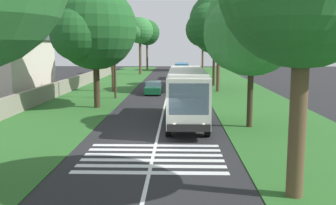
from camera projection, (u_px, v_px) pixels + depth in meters
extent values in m
plane|color=#262628|center=(156.00, 141.00, 21.71)|extent=(160.00, 160.00, 0.00)
cube|color=#2D6628|center=(80.00, 102.00, 36.76)|extent=(120.00, 8.00, 0.04)
cube|color=#2D6628|center=(252.00, 103.00, 36.32)|extent=(120.00, 8.00, 0.04)
cube|color=silver|center=(165.00, 102.00, 36.55)|extent=(110.00, 0.16, 0.01)
cube|color=silver|center=(187.00, 93.00, 26.42)|extent=(11.00, 2.50, 2.90)
cube|color=slate|center=(187.00, 85.00, 26.64)|extent=(9.68, 2.54, 0.85)
cube|color=slate|center=(189.00, 99.00, 20.97)|extent=(0.08, 2.20, 1.74)
cube|color=#1E4C9E|center=(187.00, 108.00, 26.57)|extent=(10.78, 2.53, 0.36)
cube|color=silver|center=(187.00, 71.00, 26.20)|extent=(10.56, 2.30, 0.18)
cube|color=black|center=(189.00, 128.00, 21.08)|extent=(0.16, 2.40, 0.40)
sphere|color=#F2EDCC|center=(174.00, 125.00, 21.15)|extent=(0.24, 0.24, 0.24)
sphere|color=#F2EDCC|center=(203.00, 125.00, 21.10)|extent=(0.24, 0.24, 0.24)
cylinder|color=black|center=(169.00, 127.00, 22.82)|extent=(1.10, 0.32, 1.10)
cylinder|color=black|center=(171.00, 107.00, 30.14)|extent=(1.10, 0.32, 1.10)
cylinder|color=black|center=(207.00, 127.00, 22.76)|extent=(1.10, 0.32, 1.10)
cylinder|color=black|center=(200.00, 107.00, 30.08)|extent=(1.10, 0.32, 1.10)
cube|color=silver|center=(149.00, 173.00, 16.31)|extent=(0.45, 6.80, 0.01)
cube|color=silver|center=(151.00, 166.00, 17.20)|extent=(0.45, 6.80, 0.01)
cube|color=silver|center=(152.00, 160.00, 18.09)|extent=(0.45, 6.80, 0.01)
cube|color=silver|center=(153.00, 155.00, 18.98)|extent=(0.45, 6.80, 0.01)
cube|color=silver|center=(154.00, 150.00, 19.87)|extent=(0.45, 6.80, 0.01)
cube|color=silver|center=(155.00, 145.00, 20.76)|extent=(0.45, 6.80, 0.01)
cube|color=#145933|center=(153.00, 89.00, 42.90)|extent=(4.30, 1.75, 0.70)
cube|color=slate|center=(153.00, 84.00, 42.71)|extent=(2.00, 1.61, 0.55)
cylinder|color=black|center=(146.00, 92.00, 41.62)|extent=(0.64, 0.22, 0.64)
cylinder|color=black|center=(147.00, 90.00, 44.29)|extent=(0.64, 0.22, 0.64)
cylinder|color=black|center=(160.00, 93.00, 41.58)|extent=(0.64, 0.22, 0.64)
cylinder|color=black|center=(161.00, 90.00, 44.25)|extent=(0.64, 0.22, 0.64)
cube|color=#145933|center=(182.00, 82.00, 51.72)|extent=(4.30, 1.75, 0.70)
cube|color=slate|center=(182.00, 77.00, 51.53)|extent=(2.00, 1.61, 0.55)
cylinder|color=black|center=(176.00, 84.00, 50.44)|extent=(0.64, 0.22, 0.64)
cylinder|color=black|center=(176.00, 82.00, 53.11)|extent=(0.64, 0.22, 0.64)
cylinder|color=black|center=(188.00, 84.00, 50.40)|extent=(0.64, 0.22, 0.64)
cylinder|color=black|center=(187.00, 82.00, 53.07)|extent=(0.64, 0.22, 0.64)
cube|color=teal|center=(182.00, 70.00, 62.50)|extent=(6.00, 2.10, 2.10)
cube|color=slate|center=(182.00, 67.00, 62.64)|extent=(5.04, 2.13, 0.70)
cube|color=slate|center=(182.00, 69.00, 59.53)|extent=(0.06, 1.76, 1.18)
cylinder|color=black|center=(176.00, 77.00, 60.80)|extent=(0.76, 0.24, 0.76)
cylinder|color=black|center=(176.00, 75.00, 64.56)|extent=(0.76, 0.24, 0.76)
cylinder|color=black|center=(188.00, 77.00, 60.75)|extent=(0.76, 0.24, 0.76)
cylinder|color=black|center=(187.00, 76.00, 64.51)|extent=(0.76, 0.24, 0.76)
cylinder|color=#3D2D1E|center=(97.00, 80.00, 32.98)|extent=(0.53, 0.53, 4.85)
sphere|color=#1E5623|center=(95.00, 28.00, 32.34)|extent=(7.05, 7.05, 7.05)
sphere|color=#1E5623|center=(100.00, 35.00, 34.51)|extent=(4.99, 4.99, 4.99)
sphere|color=#1E5623|center=(77.00, 34.00, 30.71)|extent=(4.41, 4.41, 4.41)
cylinder|color=brown|center=(113.00, 66.00, 44.61)|extent=(0.49, 0.49, 5.93)
sphere|color=#1E5623|center=(113.00, 29.00, 43.99)|extent=(4.48, 4.48, 4.48)
sphere|color=#1E5623|center=(115.00, 33.00, 45.37)|extent=(3.31, 3.31, 3.31)
sphere|color=#1E5623|center=(105.00, 32.00, 42.95)|extent=(2.71, 2.71, 2.71)
cylinder|color=brown|center=(140.00, 56.00, 71.59)|extent=(0.48, 0.48, 6.77)
sphere|color=#337A38|center=(140.00, 30.00, 70.89)|extent=(4.86, 4.86, 4.86)
sphere|color=#337A38|center=(141.00, 33.00, 72.39)|extent=(3.06, 3.06, 3.06)
sphere|color=#337A38|center=(135.00, 32.00, 69.77)|extent=(3.16, 3.16, 3.16)
cylinder|color=brown|center=(147.00, 55.00, 83.51)|extent=(0.43, 0.43, 6.61)
sphere|color=#1E5623|center=(147.00, 33.00, 82.81)|extent=(5.46, 5.46, 5.46)
sphere|color=#1E5623|center=(148.00, 35.00, 84.49)|extent=(3.41, 3.41, 3.41)
sphere|color=#1E5623|center=(143.00, 34.00, 81.54)|extent=(3.81, 3.81, 3.81)
cylinder|color=#4C3826|center=(214.00, 65.00, 51.14)|extent=(0.39, 0.39, 5.50)
sphere|color=#286B2D|center=(215.00, 32.00, 50.51)|extent=(5.70, 5.70, 5.70)
sphere|color=#286B2D|center=(213.00, 36.00, 52.26)|extent=(3.20, 3.20, 3.20)
sphere|color=#286B2D|center=(209.00, 35.00, 49.18)|extent=(3.73, 3.73, 3.73)
cylinder|color=brown|center=(218.00, 65.00, 44.63)|extent=(0.43, 0.43, 6.13)
sphere|color=#1E5623|center=(219.00, 22.00, 43.91)|extent=(6.87, 6.87, 6.87)
sphere|color=#1E5623|center=(217.00, 27.00, 46.02)|extent=(4.37, 4.37, 4.37)
sphere|color=#1E5623|center=(211.00, 26.00, 42.31)|extent=(5.09, 5.09, 5.09)
cylinder|color=brown|center=(298.00, 115.00, 13.29)|extent=(0.60, 0.60, 5.82)
sphere|color=#286B2D|center=(289.00, 0.00, 14.42)|extent=(3.21, 3.21, 3.21)
cylinder|color=brown|center=(203.00, 55.00, 81.71)|extent=(0.43, 0.43, 6.66)
sphere|color=#1E5623|center=(203.00, 30.00, 80.93)|extent=(7.34, 7.34, 7.34)
sphere|color=#1E5623|center=(202.00, 33.00, 83.19)|extent=(4.17, 4.17, 4.17)
sphere|color=#1E5623|center=(198.00, 32.00, 79.23)|extent=(4.78, 4.78, 4.78)
cylinder|color=#3D2D1E|center=(250.00, 91.00, 25.07)|extent=(0.38, 0.38, 4.74)
sphere|color=#337A38|center=(252.00, 28.00, 24.47)|extent=(6.18, 6.18, 6.18)
sphere|color=#337A38|center=(247.00, 36.00, 26.37)|extent=(3.64, 3.64, 3.64)
sphere|color=#337A38|center=(241.00, 34.00, 23.03)|extent=(4.55, 4.55, 4.55)
cylinder|color=#473828|center=(115.00, 56.00, 38.49)|extent=(0.24, 0.24, 8.56)
cube|color=#3D3326|center=(114.00, 18.00, 37.95)|extent=(0.12, 1.40, 0.12)
cube|color=gray|center=(60.00, 88.00, 41.68)|extent=(70.00, 0.40, 1.51)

